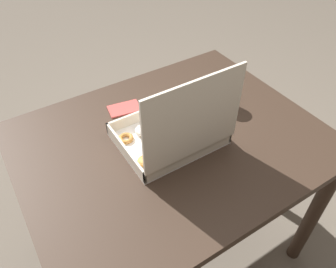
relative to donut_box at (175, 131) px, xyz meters
name	(u,v)px	position (x,y,z in m)	size (l,w,h in m)	color
ground_plane	(171,243)	(-0.01, -0.04, -0.78)	(8.00, 8.00, 0.00)	#6B6054
dining_table	(172,159)	(-0.01, -0.04, -0.17)	(1.02, 0.81, 0.71)	#38281E
donut_box	(175,131)	(0.00, 0.00, 0.00)	(0.33, 0.27, 0.32)	white
coffee_mug	(219,91)	(-0.27, -0.11, -0.01)	(0.08, 0.08, 0.11)	teal
paper_napkin	(124,109)	(0.05, -0.27, -0.06)	(0.13, 0.09, 0.01)	#CC4C47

